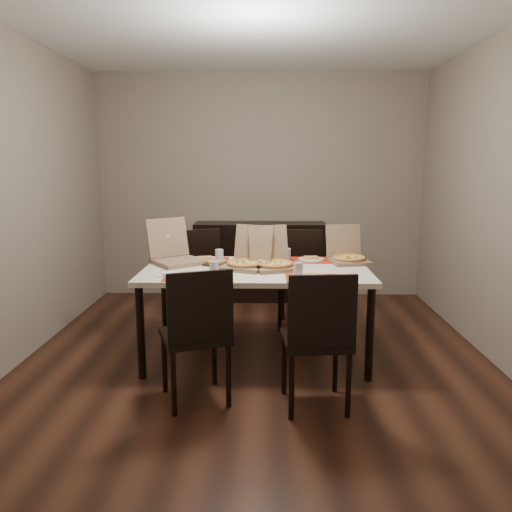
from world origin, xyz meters
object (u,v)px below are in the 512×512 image
(dining_table, at_px, (256,276))
(soda_bottle, at_px, (166,247))
(chair_near_right, at_px, (318,335))
(dip_bowl, at_px, (264,262))
(chair_near_left, at_px, (197,331))
(chair_far_right, at_px, (300,274))
(pizza_box_center, at_px, (273,262))
(sideboard, at_px, (260,261))
(chair_far_left, at_px, (204,273))

(dining_table, height_order, soda_bottle, soda_bottle)
(chair_near_right, height_order, dip_bowl, chair_near_right)
(dining_table, distance_m, chair_near_left, 0.92)
(chair_near_left, bearing_deg, chair_far_right, 65.23)
(chair_near_left, relative_size, pizza_box_center, 2.07)
(sideboard, relative_size, dining_table, 0.83)
(chair_near_right, bearing_deg, chair_far_left, 118.15)
(chair_far_left, height_order, chair_far_right, same)
(chair_near_left, relative_size, chair_far_left, 1.00)
(dining_table, xyz_separation_m, dip_bowl, (0.06, 0.19, 0.08))
(chair_near_right, distance_m, dip_bowl, 1.17)
(chair_near_right, bearing_deg, sideboard, 98.56)
(soda_bottle, bearing_deg, chair_far_right, 24.22)
(dip_bowl, bearing_deg, chair_far_right, 62.36)
(chair_far_left, bearing_deg, chair_far_right, 0.05)
(chair_near_right, bearing_deg, pizza_box_center, 107.15)
(chair_near_right, xyz_separation_m, chair_far_left, (-0.95, 1.77, 0.00))
(chair_far_left, relative_size, pizza_box_center, 2.07)
(pizza_box_center, bearing_deg, sideboard, 94.14)
(dining_table, xyz_separation_m, chair_far_left, (-0.53, 0.87, -0.17))
(chair_near_left, xyz_separation_m, dip_bowl, (0.43, 1.02, 0.25))
(chair_far_left, height_order, pizza_box_center, pizza_box_center)
(sideboard, distance_m, chair_near_left, 2.64)
(chair_near_left, distance_m, pizza_box_center, 1.00)
(chair_far_left, relative_size, soda_bottle, 3.52)
(sideboard, bearing_deg, dip_bowl, -88.14)
(dip_bowl, bearing_deg, sideboard, 91.86)
(chair_far_right, bearing_deg, chair_near_right, -90.15)
(chair_far_right, distance_m, soda_bottle, 1.37)
(dip_bowl, bearing_deg, chair_near_right, -72.09)
(chair_near_right, bearing_deg, chair_far_right, 89.85)
(sideboard, relative_size, chair_far_left, 1.61)
(dining_table, relative_size, chair_near_left, 1.94)
(chair_near_left, distance_m, soda_bottle, 1.28)
(pizza_box_center, xyz_separation_m, soda_bottle, (-0.93, 0.34, 0.06))
(dining_table, bearing_deg, chair_near_left, -113.88)
(chair_far_left, bearing_deg, dip_bowl, -48.84)
(chair_far_left, distance_m, chair_far_right, 0.95)
(chair_far_left, xyz_separation_m, dip_bowl, (0.59, -0.68, 0.25))
(pizza_box_center, bearing_deg, chair_near_right, -72.85)
(sideboard, relative_size, chair_near_right, 1.61)
(dining_table, relative_size, chair_far_right, 1.94)
(dining_table, bearing_deg, chair_far_right, 64.38)
(chair_near_left, xyz_separation_m, chair_near_right, (0.78, -0.07, 0.00))
(dining_table, relative_size, chair_near_right, 1.94)
(sideboard, bearing_deg, pizza_box_center, -85.86)
(chair_far_left, distance_m, soda_bottle, 0.69)
(soda_bottle, bearing_deg, dining_table, -22.50)
(dip_bowl, xyz_separation_m, soda_bottle, (-0.85, 0.14, 0.10))
(chair_near_left, distance_m, chair_far_left, 1.71)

